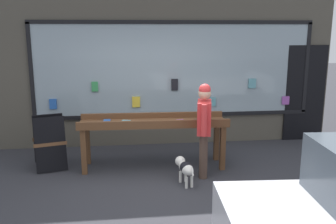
% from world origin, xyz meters
% --- Properties ---
extents(ground_plane, '(40.00, 40.00, 0.00)m').
position_xyz_m(ground_plane, '(0.00, 0.00, 0.00)').
color(ground_plane, '#2D2D33').
extents(shopfront_facade, '(7.92, 0.29, 3.59)m').
position_xyz_m(shopfront_facade, '(0.08, 2.39, 1.77)').
color(shopfront_facade, '#4C473D').
rests_on(shopfront_facade, ground_plane).
extents(display_table_main, '(2.62, 0.75, 0.93)m').
position_xyz_m(display_table_main, '(0.00, 0.96, 0.75)').
color(display_table_main, brown).
rests_on(display_table_main, ground_plane).
extents(person_browsing, '(0.31, 0.62, 1.58)m').
position_xyz_m(person_browsing, '(0.79, 0.40, 0.91)').
color(person_browsing, '#4C382D').
rests_on(person_browsing, ground_plane).
extents(small_dog, '(0.28, 0.61, 0.40)m').
position_xyz_m(small_dog, '(0.44, 0.12, 0.28)').
color(small_dog, white).
rests_on(small_dog, ground_plane).
extents(sandwich_board_sign, '(0.67, 0.76, 0.94)m').
position_xyz_m(sandwich_board_sign, '(-1.85, 1.17, 0.48)').
color(sandwich_board_sign, black).
rests_on(sandwich_board_sign, ground_plane).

